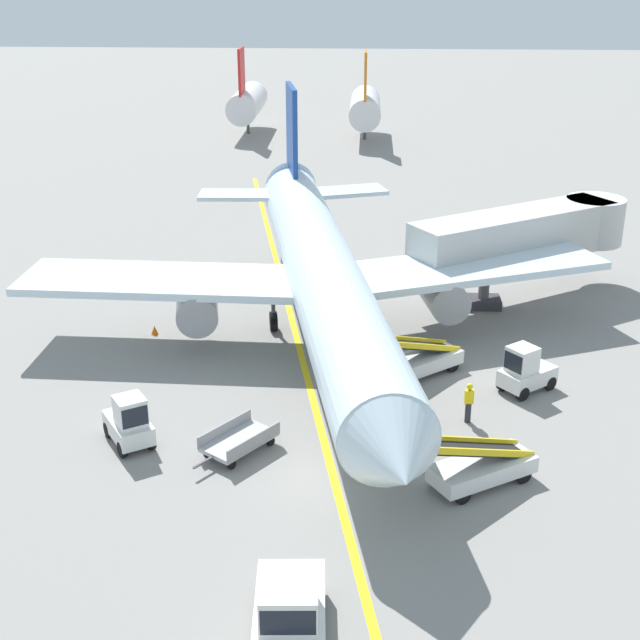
# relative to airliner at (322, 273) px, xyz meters

# --- Properties ---
(ground_plane) EXTENTS (300.00, 300.00, 0.00)m
(ground_plane) POSITION_rel_airliner_xyz_m (0.91, -11.99, -3.42)
(ground_plane) COLOR gray
(taxi_line_yellow) EXTENTS (14.89, 78.71, 0.01)m
(taxi_line_yellow) POSITION_rel_airliner_xyz_m (0.10, -6.99, -3.41)
(taxi_line_yellow) COLOR yellow
(taxi_line_yellow) RESTS_ON ground
(airliner) EXTENTS (28.13, 35.19, 10.10)m
(airliner) POSITION_rel_airliner_xyz_m (0.00, 0.00, 0.00)
(airliner) COLOR silver
(airliner) RESTS_ON ground
(jet_bridge) EXTENTS (12.13, 9.05, 4.85)m
(jet_bridge) POSITION_rel_airliner_xyz_m (10.86, 6.44, 0.12)
(jet_bridge) COLOR beige
(jet_bridge) RESTS_ON ground
(pushback_tug) EXTENTS (2.10, 3.70, 2.20)m
(pushback_tug) POSITION_rel_airliner_xyz_m (0.16, -20.06, -2.42)
(pushback_tug) COLOR silver
(pushback_tug) RESTS_ON ground
(baggage_tug_near_wing) EXTENTS (2.39, 2.72, 2.10)m
(baggage_tug_near_wing) POSITION_rel_airliner_xyz_m (-6.71, -10.13, -2.49)
(baggage_tug_near_wing) COLOR silver
(baggage_tug_near_wing) RESTS_ON ground
(baggage_tug_by_cargo_door) EXTENTS (2.69, 2.51, 2.10)m
(baggage_tug_by_cargo_door) POSITION_rel_airliner_xyz_m (8.83, -4.89, -2.49)
(baggage_tug_by_cargo_door) COLOR silver
(baggage_tug_by_cargo_door) RESTS_ON ground
(belt_loader_forward_hold) EXTENTS (4.66, 4.13, 2.59)m
(belt_loader_forward_hold) POSITION_rel_airliner_xyz_m (4.44, -3.59, -2.64)
(belt_loader_forward_hold) COLOR silver
(belt_loader_forward_hold) RESTS_ON ground
(belt_loader_aft_hold) EXTENTS (4.91, 3.69, 2.59)m
(belt_loader_aft_hold) POSITION_rel_airliner_xyz_m (6.11, -12.17, -2.64)
(belt_loader_aft_hold) COLOR silver
(belt_loader_aft_hold) RESTS_ON ground
(baggage_cart_loaded) EXTENTS (2.91, 3.51, 0.94)m
(baggage_cart_loaded) POSITION_rel_airliner_xyz_m (-2.54, -10.45, -2.95)
(baggage_cart_loaded) COLOR #A5A5A8
(baggage_cart_loaded) RESTS_ON ground
(ground_crew_marshaller) EXTENTS (0.36, 0.24, 1.70)m
(ground_crew_marshaller) POSITION_rel_airliner_xyz_m (2.61, -8.71, -2.51)
(ground_crew_marshaller) COLOR #26262D
(ground_crew_marshaller) RESTS_ON ground
(ground_crew_wing_walker) EXTENTS (0.36, 0.24, 1.70)m
(ground_crew_wing_walker) POSITION_rel_airliner_xyz_m (6.18, -7.72, -2.51)
(ground_crew_wing_walker) COLOR #26262D
(ground_crew_wing_walker) RESTS_ON ground
(safety_cone_nose_left) EXTENTS (0.36, 0.36, 0.44)m
(safety_cone_nose_left) POSITION_rel_airliner_xyz_m (-8.17, 0.22, -3.20)
(safety_cone_nose_left) COLOR orange
(safety_cone_nose_left) RESTS_ON ground
(safety_cone_nose_right) EXTENTS (0.36, 0.36, 0.44)m
(safety_cone_nose_right) POSITION_rel_airliner_xyz_m (1.63, -7.42, -3.20)
(safety_cone_nose_right) COLOR orange
(safety_cone_nose_right) RESTS_ON ground
(safety_cone_wingtip_left) EXTENTS (0.36, 0.36, 0.44)m
(safety_cone_wingtip_left) POSITION_rel_airliner_xyz_m (-0.42, 2.10, -3.20)
(safety_cone_wingtip_left) COLOR orange
(safety_cone_wingtip_left) RESTS_ON ground
(distant_aircraft_mid_left) EXTENTS (3.00, 10.10, 8.80)m
(distant_aircraft_mid_left) POSITION_rel_airliner_xyz_m (-10.19, 51.45, -0.20)
(distant_aircraft_mid_left) COLOR silver
(distant_aircraft_mid_left) RESTS_ON ground
(distant_aircraft_mid_right) EXTENTS (3.00, 10.10, 8.80)m
(distant_aircraft_mid_right) POSITION_rel_airliner_xyz_m (1.72, 49.10, -0.20)
(distant_aircraft_mid_right) COLOR silver
(distant_aircraft_mid_right) RESTS_ON ground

